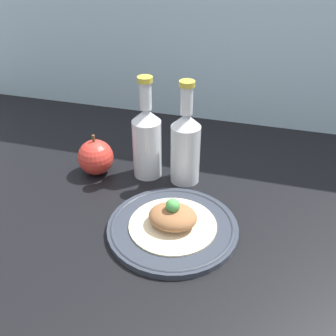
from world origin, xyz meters
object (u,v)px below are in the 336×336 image
plated_food (170,218)px  cider_bottle_left (147,140)px  plate (170,227)px  cider_bottle_right (185,145)px  apple (96,157)px

plated_food → cider_bottle_left: size_ratio=0.71×
plate → cider_bottle_left: cider_bottle_left is taller
plate → cider_bottle_right: size_ratio=1.06×
plate → plated_food: 2.43cm
cider_bottle_left → plate: bearing=-59.2°
plate → cider_bottle_right: 21.24cm
cider_bottle_left → cider_bottle_right: bearing=0.0°
plated_food → cider_bottle_left: 23.24cm
plated_food → cider_bottle_left: cider_bottle_left is taller
plated_food → cider_bottle_right: 20.33cm
plate → cider_bottle_left: bearing=120.8°
cider_bottle_left → cider_bottle_right: same height
cider_bottle_left → apple: bearing=-166.9°
cider_bottle_left → cider_bottle_right: 9.63cm
cider_bottle_left → apple: 14.11cm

